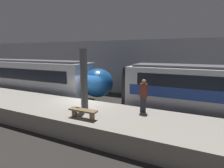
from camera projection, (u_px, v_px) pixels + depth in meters
name	position (u px, v px, depth m)	size (l,w,h in m)	color
ground_plane	(86.00, 113.00, 12.32)	(120.00, 120.00, 0.00)	#282623
platform	(68.00, 115.00, 10.57)	(40.00, 3.74, 0.98)	gray
station_rear_barrier	(121.00, 67.00, 17.60)	(50.00, 0.15, 5.35)	#939399
support_pillar_near	(84.00, 80.00, 9.84)	(0.40, 0.40, 3.44)	#56565B
train_modern	(10.00, 75.00, 18.48)	(23.03, 2.89, 3.44)	black
person_waiting	(143.00, 95.00, 9.45)	(0.38, 0.24, 1.82)	#2D2D38
platform_bench	(83.00, 112.00, 8.67)	(1.50, 0.40, 0.45)	brown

